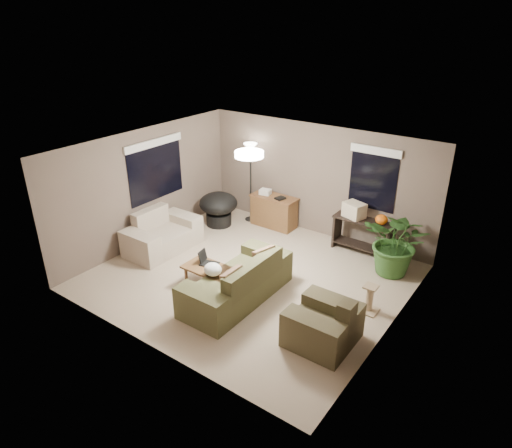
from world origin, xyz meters
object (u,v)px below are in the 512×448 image
Objects in this scene: desk at (274,211)px; floor_lamp at (250,157)px; houseplant at (397,249)px; cat_scratching_post at (369,300)px; console_table at (363,234)px; main_sofa at (239,284)px; papasan_chair at (218,207)px; armchair at (324,325)px; loveseat at (162,236)px; coffee_table at (210,271)px.

floor_lamp reaches higher than desk.
desk is 0.81× the size of houseplant.
cat_scratching_post is (3.87, -1.88, -1.38)m from floor_lamp.
desk is 2.20× the size of cat_scratching_post.
console_table is 0.98m from houseplant.
cat_scratching_post is (2.02, 0.99, -0.08)m from main_sofa.
houseplant is (4.23, 0.25, 0.06)m from papasan_chair.
papasan_chair reaches higher than desk.
floor_lamp is (-1.85, 2.87, 1.30)m from main_sofa.
floor_lamp is (-2.91, -0.02, 1.16)m from console_table.
armchair reaches higher than desk.
main_sofa is at bearing -128.30° from houseplant.
cat_scratching_post is at bearing 77.48° from armchair.
main_sofa is at bearing -43.65° from papasan_chair.
desk is at bearing 171.79° from houseplant.
floor_lamp is 4.52m from cat_scratching_post.
loveseat is 1.95m from coffee_table.
papasan_chair reaches higher than console_table.
armchair is 4.25m from desk.
armchair is 1.00× the size of coffee_table.
cat_scratching_post is at bearing -86.36° from houseplant.
console_table is at bearing 152.88° from houseplant.
papasan_chair reaches higher than cat_scratching_post.
main_sofa reaches higher than desk.
floor_lamp is 3.82× the size of cat_scratching_post.
floor_lamp is 1.41× the size of houseplant.
loveseat is 4.27m from console_table.
armchair is at bearing -30.15° from papasan_chair.
houseplant is (4.43, 1.90, 0.23)m from loveseat.
console_table is at bearing 116.91° from cat_scratching_post.
floor_lamp reaches higher than loveseat.
desk is 2.25m from console_table.
loveseat is 0.84× the size of floor_lamp.
cat_scratching_post is (4.32, -1.20, -0.25)m from papasan_chair.
loveseat reaches higher than papasan_chair.
houseplant reaches higher than coffee_table.
papasan_chair is 4.23m from houseplant.
main_sofa is at bearing -12.19° from loveseat.
coffee_table is 0.85× the size of papasan_chair.
coffee_table is at bearing 176.79° from armchair.
papasan_chair is at bearing 126.75° from coffee_table.
console_table is at bearing 103.04° from armchair.
armchair is at bearing -46.02° from desk.
houseplant is at bearing 23.24° from loveseat.
floor_lamp reaches higher than main_sofa.
cat_scratching_post is at bearing -63.09° from console_table.
main_sofa is 1.86× the size of papasan_chair.
coffee_table is at bearing -79.32° from desk.
main_sofa is 1.37× the size of loveseat.
floor_lamp reaches higher than armchair.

